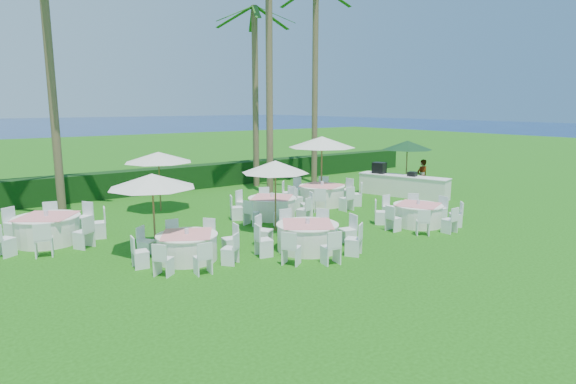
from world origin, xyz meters
name	(u,v)px	position (x,y,z in m)	size (l,w,h in m)	color
ground	(310,248)	(0.00, 0.00, 0.00)	(120.00, 120.00, 0.00)	#1B500D
hedge	(160,180)	(0.00, 12.00, 0.60)	(34.00, 1.00, 1.20)	black
banquet_table_a	(187,246)	(-3.51, 1.13, 0.40)	(3.02, 3.02, 0.92)	white
banquet_table_b	(307,236)	(-0.19, -0.13, 0.43)	(3.29, 3.29, 0.99)	white
banquet_table_c	(418,214)	(4.94, -0.12, 0.41)	(3.09, 3.09, 0.94)	white
banquet_table_d	(47,229)	(-6.35, 5.35, 0.46)	(3.48, 3.48, 1.04)	white
banquet_table_e	(272,207)	(1.35, 4.00, 0.43)	(3.15, 3.15, 0.98)	white
banquet_table_f	(322,194)	(4.49, 4.72, 0.46)	(3.48, 3.48, 1.04)	white
umbrella_a	(152,181)	(-4.01, 2.27, 2.17)	(2.54, 2.54, 2.37)	brown
umbrella_b	(275,167)	(0.32, 2.29, 2.24)	(2.33, 2.33, 2.46)	brown
umbrella_c	(158,157)	(-1.67, 7.76, 2.23)	(2.77, 2.77, 2.44)	brown
umbrella_d	(322,142)	(5.23, 5.65, 2.66)	(3.04, 3.04, 2.91)	brown
umbrella_green	(407,145)	(9.89, 4.61, 2.36)	(2.44, 2.44, 2.59)	brown
buffet_table	(402,185)	(8.91, 4.00, 0.54)	(2.14, 4.41, 1.54)	white
staff_person	(422,176)	(10.32, 3.97, 0.84)	(0.61, 0.40, 1.68)	gray
palm_b	(51,76)	(-5.13, 9.31, 5.41)	(4.24, 4.37, 9.89)	brown
palm_c	(269,53)	(3.89, 7.88, 6.67)	(4.40, 4.15, 12.35)	brown
palm_d	(255,89)	(4.90, 10.69, 5.12)	(4.41, 4.03, 9.31)	brown
palm_e	(315,78)	(8.05, 9.60, 5.77)	(4.39, 4.20, 10.59)	brown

